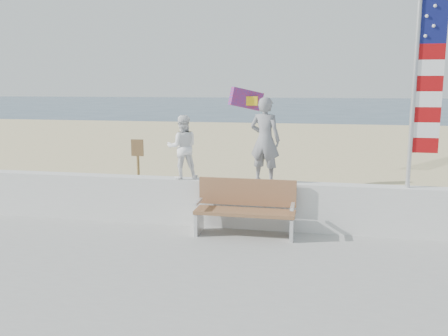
{
  "coord_description": "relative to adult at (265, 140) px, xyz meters",
  "views": [
    {
      "loc": [
        1.91,
        -6.7,
        2.86
      ],
      "look_at": [
        0.2,
        1.8,
        1.35
      ],
      "focal_mm": 38.0,
      "sensor_mm": 36.0,
      "label": 1
    }
  ],
  "objects": [
    {
      "name": "sand",
      "position": [
        -0.93,
        7.0,
        -1.83
      ],
      "size": [
        90.0,
        40.0,
        0.08
      ],
      "primitive_type": "cube",
      "color": "beige",
      "rests_on": "ground"
    },
    {
      "name": "bench",
      "position": [
        -0.28,
        -0.45,
        -1.18
      ],
      "size": [
        1.8,
        0.57,
        1.0
      ],
      "color": "#8F613E",
      "rests_on": "boardwalk"
    },
    {
      "name": "seawall",
      "position": [
        -0.93,
        0.0,
        -1.24
      ],
      "size": [
        30.0,
        0.35,
        0.9
      ],
      "primitive_type": "cube",
      "color": "silver",
      "rests_on": "boardwalk"
    },
    {
      "name": "sign",
      "position": [
        -3.47,
        2.39,
        -0.93
      ],
      "size": [
        0.32,
        0.07,
        1.46
      ],
      "color": "olive",
      "rests_on": "sand"
    },
    {
      "name": "adult",
      "position": [
        0.0,
        0.0,
        0.0
      ],
      "size": [
        0.66,
        0.52,
        1.58
      ],
      "primitive_type": "imported",
      "rotation": [
        0.0,
        0.0,
        2.88
      ],
      "color": "gray",
      "rests_on": "seawall"
    },
    {
      "name": "ground",
      "position": [
        -0.93,
        -2.0,
        -1.87
      ],
      "size": [
        220.0,
        220.0,
        0.0
      ],
      "primitive_type": "plane",
      "color": "#2C4359",
      "rests_on": "ground"
    },
    {
      "name": "child",
      "position": [
        -1.59,
        0.0,
        -0.18
      ],
      "size": [
        0.72,
        0.63,
        1.23
      ],
      "primitive_type": "imported",
      "rotation": [
        0.0,
        0.0,
        3.47
      ],
      "color": "white",
      "rests_on": "seawall"
    },
    {
      "name": "flag",
      "position": [
        2.68,
        -0.0,
        1.12
      ],
      "size": [
        0.5,
        0.08,
        3.5
      ],
      "color": "silver",
      "rests_on": "seawall"
    },
    {
      "name": "parafoil_kite",
      "position": [
        -0.97,
        4.11,
        0.63
      ],
      "size": [
        0.95,
        0.68,
        0.66
      ],
      "color": "red",
      "rests_on": "ground"
    }
  ]
}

